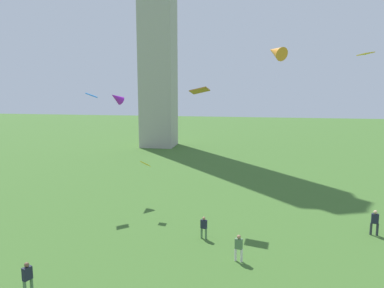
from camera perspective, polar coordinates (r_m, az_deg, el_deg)
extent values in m
cylinder|color=silver|center=(23.65, 6.73, -16.55)|extent=(0.15, 0.15, 0.81)
cylinder|color=silver|center=(23.56, 7.63, -16.67)|extent=(0.15, 0.15, 0.81)
cube|color=#51754C|center=(23.30, 7.22, -15.00)|extent=(0.49, 0.35, 0.64)
sphere|color=#A37556|center=(23.12, 7.24, -14.01)|extent=(0.24, 0.24, 0.24)
cylinder|color=#2D3338|center=(30.02, 26.66, -11.72)|extent=(0.17, 0.17, 0.89)
cylinder|color=#2D3338|center=(29.99, 25.87, -11.68)|extent=(0.17, 0.17, 0.89)
cube|color=#1E2333|center=(29.75, 26.37, -10.27)|extent=(0.53, 0.38, 0.70)
sphere|color=#D8AD84|center=(29.60, 26.44, -9.38)|extent=(0.26, 0.26, 0.26)
cylinder|color=#51754C|center=(21.94, -23.49, -19.38)|extent=(0.16, 0.16, 0.85)
cube|color=#1E2333|center=(21.50, -24.06, -17.74)|extent=(0.42, 0.53, 0.68)
sphere|color=brown|center=(21.30, -24.15, -16.63)|extent=(0.25, 0.25, 0.25)
cylinder|color=#51754C|center=(26.60, 1.49, -13.54)|extent=(0.14, 0.14, 0.77)
cylinder|color=#51754C|center=(26.43, 2.16, -13.69)|extent=(0.14, 0.14, 0.77)
cube|color=#1E2333|center=(26.26, 1.83, -12.23)|extent=(0.48, 0.38, 0.61)
sphere|color=#A37556|center=(26.11, 1.84, -11.38)|extent=(0.22, 0.22, 0.22)
cube|color=#D6AB09|center=(30.69, -7.19, -3.05)|extent=(0.82, 0.74, 0.50)
cube|color=blue|center=(33.89, -15.24, 7.26)|extent=(1.23, 1.11, 0.47)
cube|color=gold|center=(27.33, 25.19, 12.47)|extent=(0.97, 1.16, 0.22)
cone|color=orange|center=(24.93, 12.81, 13.69)|extent=(1.60, 1.73, 1.25)
cone|color=purple|center=(36.65, -11.57, 7.00)|extent=(1.59, 1.73, 1.38)
cube|color=#B46F26|center=(29.98, 1.18, 8.24)|extent=(1.66, 1.24, 0.66)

